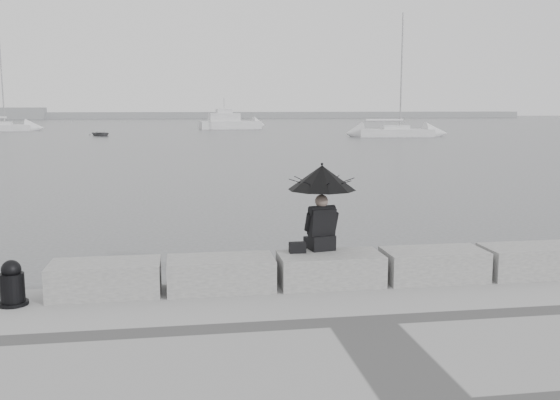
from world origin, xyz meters
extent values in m
plane|color=#3F4143|center=(0.00, 0.00, 0.00)|extent=(360.00, 360.00, 0.00)
cube|color=slate|center=(-3.40, -0.45, 0.75)|extent=(1.60, 0.80, 0.50)
cube|color=slate|center=(-1.70, -0.45, 0.75)|extent=(1.60, 0.80, 0.50)
cube|color=slate|center=(0.00, -0.45, 0.75)|extent=(1.60, 0.80, 0.50)
cube|color=slate|center=(1.70, -0.45, 0.75)|extent=(1.60, 0.80, 0.50)
cube|color=slate|center=(3.40, -0.45, 0.75)|extent=(1.60, 0.80, 0.50)
sphere|color=#726056|center=(-0.07, -0.11, 1.78)|extent=(0.21, 0.21, 0.21)
cylinder|color=black|center=(-0.07, -0.12, 1.85)|extent=(0.02, 0.02, 1.00)
cone|color=black|center=(-0.07, -0.12, 2.16)|extent=(1.08, 1.08, 0.39)
sphere|color=black|center=(-0.07, -0.12, 2.37)|extent=(0.04, 0.04, 0.04)
cube|color=black|center=(-0.49, -0.30, 1.08)|extent=(0.26, 0.15, 0.16)
cylinder|color=black|center=(-4.63, -0.74, 0.53)|extent=(0.41, 0.41, 0.06)
cylinder|color=black|center=(-4.63, -0.74, 0.73)|extent=(0.33, 0.33, 0.47)
sphere|color=black|center=(-4.63, -0.74, 1.02)|extent=(0.27, 0.27, 0.27)
cube|color=gray|center=(0.00, 155.00, 0.80)|extent=(180.00, 6.00, 1.60)
cube|color=silver|center=(-25.35, 76.68, 0.35)|extent=(7.53, 2.95, 0.90)
cube|color=silver|center=(-25.35, 76.68, 0.95)|extent=(2.69, 1.79, 0.50)
cylinder|color=gray|center=(-25.35, 76.68, 1.60)|extent=(4.14, 0.41, 0.10)
cube|color=silver|center=(20.30, 54.17, 0.35)|extent=(8.08, 3.00, 0.90)
cube|color=silver|center=(20.30, 54.17, 0.95)|extent=(2.89, 1.81, 0.50)
cylinder|color=gray|center=(20.30, 54.17, 6.80)|extent=(0.16, 0.16, 12.00)
cylinder|color=gray|center=(20.30, 54.17, 1.60)|extent=(4.45, 0.44, 0.10)
cube|color=silver|center=(4.69, 79.10, 0.50)|extent=(8.78, 3.86, 1.20)
cube|color=silver|center=(4.69, 79.10, 1.60)|extent=(4.49, 2.72, 1.20)
cube|color=silver|center=(4.69, 79.10, 2.50)|extent=(2.31, 1.86, 0.60)
cylinder|color=gray|center=(4.69, 79.10, 3.60)|extent=(0.08, 0.08, 1.60)
imported|color=slate|center=(-10.77, 60.48, 0.25)|extent=(3.08, 2.81, 0.50)
camera|label=1|loc=(-2.25, -9.64, 3.28)|focal=40.00mm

